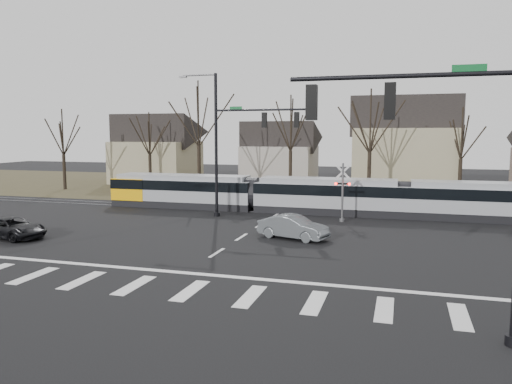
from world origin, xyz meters
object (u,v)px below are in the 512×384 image
(tram, at_px, (326,194))
(rail_crossing_signal, at_px, (342,194))
(sedan, at_px, (293,227))
(suv, at_px, (12,228))

(tram, distance_m, rail_crossing_signal, 3.61)
(sedan, bearing_deg, tram, 14.53)
(tram, height_order, rail_crossing_signal, rail_crossing_signal)
(sedan, height_order, suv, sedan)
(rail_crossing_signal, bearing_deg, tram, 116.62)
(rail_crossing_signal, bearing_deg, suv, -148.58)
(sedan, distance_m, rail_crossing_signal, 6.78)
(tram, height_order, suv, tram)
(tram, bearing_deg, rail_crossing_signal, -63.38)
(tram, relative_size, sedan, 8.10)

